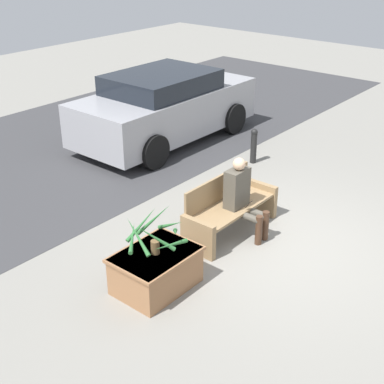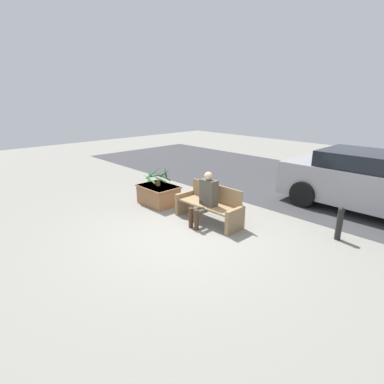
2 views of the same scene
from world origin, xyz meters
name	(u,v)px [view 2 (image 2 of 2)]	position (x,y,z in m)	size (l,w,h in m)	color
ground_plane	(188,234)	(0.00, 0.00, 0.00)	(30.00, 30.00, 0.00)	gray
road_surface	(308,185)	(0.00, 5.53, 0.00)	(20.00, 6.00, 0.01)	#38383A
bench	(210,205)	(-0.18, 0.86, 0.40)	(1.71, 0.59, 0.86)	#8C704C
person_seated	(206,197)	(-0.12, 0.66, 0.66)	(0.40, 0.64, 1.23)	#4C473D
planter_box	(159,194)	(-1.96, 0.70, 0.28)	(1.07, 0.80, 0.52)	#936642
potted_plant	(158,176)	(-1.96, 0.70, 0.80)	(0.81, 0.81, 0.59)	brown
parked_car	(370,182)	(2.15, 4.28, 0.77)	(4.25, 1.98, 1.52)	#99999E
bollard_post	(340,222)	(2.32, 2.07, 0.38)	(0.13, 0.13, 0.71)	black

